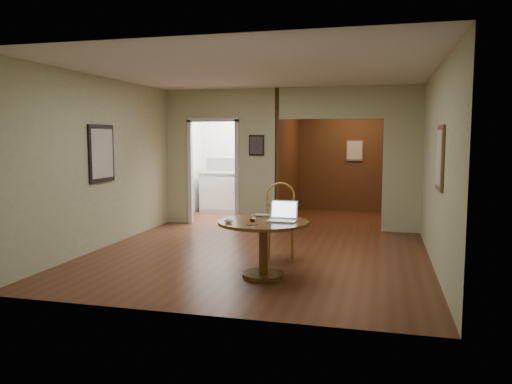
% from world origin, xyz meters
% --- Properties ---
extents(floor, '(5.00, 5.00, 0.00)m').
position_xyz_m(floor, '(0.00, 0.00, 0.00)').
color(floor, '#4D2616').
rests_on(floor, ground).
extents(room_shell, '(5.20, 7.50, 5.00)m').
position_xyz_m(room_shell, '(-0.47, 3.10, 1.29)').
color(room_shell, silver).
rests_on(room_shell, ground).
extents(dining_table, '(1.14, 1.14, 0.71)m').
position_xyz_m(dining_table, '(0.37, -1.01, 0.53)').
color(dining_table, brown).
rests_on(dining_table, ground).
extents(chair, '(0.57, 0.57, 1.11)m').
position_xyz_m(chair, '(0.40, -0.08, 0.62)').
color(chair, '#AE893E').
rests_on(chair, ground).
extents(open_laptop, '(0.36, 0.31, 0.25)m').
position_xyz_m(open_laptop, '(0.60, -0.92, 0.78)').
color(open_laptop, silver).
rests_on(open_laptop, dining_table).
extents(closed_laptop, '(0.39, 0.31, 0.03)m').
position_xyz_m(closed_laptop, '(0.34, -0.68, 0.72)').
color(closed_laptop, silver).
rests_on(closed_laptop, dining_table).
extents(mouse, '(0.12, 0.08, 0.05)m').
position_xyz_m(mouse, '(-0.01, -1.24, 0.73)').
color(mouse, silver).
rests_on(mouse, dining_table).
extents(wine_glass, '(0.09, 0.09, 0.10)m').
position_xyz_m(wine_glass, '(0.25, -1.08, 0.76)').
color(wine_glass, white).
rests_on(wine_glass, dining_table).
extents(pen, '(0.13, 0.05, 0.01)m').
position_xyz_m(pen, '(0.31, -1.33, 0.71)').
color(pen, navy).
rests_on(pen, dining_table).
extents(kitchen_cabinet, '(2.06, 0.60, 0.94)m').
position_xyz_m(kitchen_cabinet, '(-1.35, 4.20, 0.47)').
color(kitchen_cabinet, silver).
rests_on(kitchen_cabinet, ground).
extents(grocery_bag, '(0.34, 0.29, 0.32)m').
position_xyz_m(grocery_bag, '(-0.57, 4.20, 1.10)').
color(grocery_bag, beige).
rests_on(grocery_bag, kitchen_cabinet).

